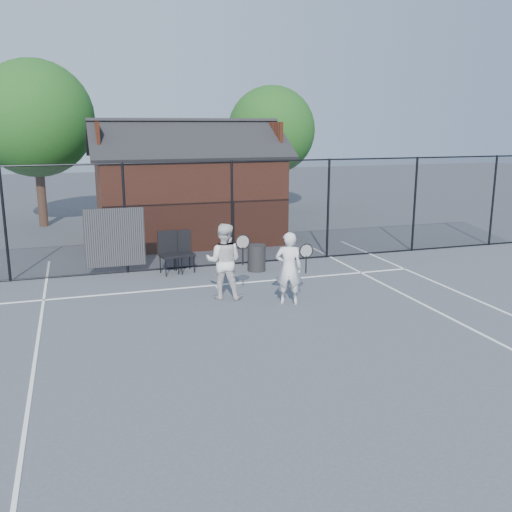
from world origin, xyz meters
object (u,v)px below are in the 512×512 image
object	(u,v)px
chair_left	(171,254)
waste_bin	(257,258)
player_front	(289,268)
player_back	(224,261)
chair_right	(184,252)
clubhouse	(188,194)

from	to	relation	value
chair_left	waste_bin	bearing A→B (deg)	-19.74
player_front	player_back	size ratio (longest dim) A/B	0.94
chair_right	player_front	bearing A→B (deg)	-69.27
clubhouse	player_front	distance (m)	8.04
player_back	waste_bin	xyz separation A→B (m)	(1.51, 2.21, -0.52)
player_front	chair_right	size ratio (longest dim) A/B	1.50
clubhouse	chair_left	world-z (taller)	clubhouse
player_back	player_front	bearing A→B (deg)	-33.79
clubhouse	player_front	bearing A→B (deg)	-84.80
clubhouse	chair_right	world-z (taller)	clubhouse
chair_right	player_back	bearing A→B (deg)	-85.83
player_front	waste_bin	xyz separation A→B (m)	(0.22, 3.07, -0.47)
chair_left	waste_bin	world-z (taller)	chair_left
player_back	chair_right	size ratio (longest dim) A/B	1.60
clubhouse	player_back	bearing A→B (deg)	-94.50
chair_left	waste_bin	size ratio (longest dim) A/B	1.55
chair_left	player_front	bearing A→B (deg)	-68.99
clubhouse	waste_bin	bearing A→B (deg)	-79.07
player_front	player_back	distance (m)	1.55
waste_bin	chair_left	bearing A→B (deg)	170.64
chair_right	waste_bin	distance (m)	2.02
player_back	chair_right	world-z (taller)	player_back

